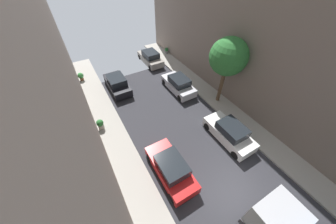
{
  "coord_description": "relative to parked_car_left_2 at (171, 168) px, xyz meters",
  "views": [
    {
      "loc": [
        -5.65,
        -1.68,
        11.3
      ],
      "look_at": [
        -0.15,
        7.83,
        0.5
      ],
      "focal_mm": 18.77,
      "sensor_mm": 36.0,
      "label": 1
    }
  ],
  "objects": [
    {
      "name": "parked_car_right_3",
      "position": [
        5.4,
        7.55,
        0.0
      ],
      "size": [
        1.78,
        4.2,
        1.57
      ],
      "color": "silver",
      "rests_on": "ground"
    },
    {
      "name": "potted_plant_1",
      "position": [
        8.34,
        15.18,
        -0.12
      ],
      "size": [
        0.5,
        0.5,
        0.79
      ],
      "color": "slate",
      "rests_on": "sidewalk_right"
    },
    {
      "name": "sidewalk_right",
      "position": [
        7.7,
        -3.04,
        -0.64
      ],
      "size": [
        2.0,
        44.0,
        0.15
      ],
      "primitive_type": "cube",
      "color": "#A8A399",
      "rests_on": "ground"
    },
    {
      "name": "street_tree_1",
      "position": [
        7.78,
        4.17,
        3.89
      ],
      "size": [
        3.1,
        3.1,
        6.04
      ],
      "color": "brown",
      "rests_on": "sidewalk_right"
    },
    {
      "name": "ground",
      "position": [
        2.7,
        -3.04,
        -0.72
      ],
      "size": [
        32.0,
        32.0,
        0.0
      ],
      "primitive_type": "plane",
      "color": "#2D2D33"
    },
    {
      "name": "parked_car_left_3",
      "position": [
        0.0,
        10.82,
        0.0
      ],
      "size": [
        1.78,
        4.2,
        1.57
      ],
      "color": "black",
      "rests_on": "ground"
    },
    {
      "name": "parked_car_left_2",
      "position": [
        0.0,
        0.0,
        0.0
      ],
      "size": [
        1.78,
        4.2,
        1.57
      ],
      "color": "red",
      "rests_on": "ground"
    },
    {
      "name": "potted_plant_2",
      "position": [
        -2.97,
        6.24,
        -0.09
      ],
      "size": [
        0.57,
        0.57,
        0.88
      ],
      "color": "#B2A899",
      "rests_on": "sidewalk_left"
    },
    {
      "name": "parked_car_right_2",
      "position": [
        5.4,
        0.26,
        0.0
      ],
      "size": [
        1.78,
        4.2,
        1.57
      ],
      "color": "white",
      "rests_on": "ground"
    },
    {
      "name": "parked_car_right_4",
      "position": [
        5.4,
        14.11,
        0.0
      ],
      "size": [
        1.78,
        4.2,
        1.57
      ],
      "color": "gray",
      "rests_on": "ground"
    },
    {
      "name": "potted_plant_0",
      "position": [
        -2.99,
        14.31,
        -0.08
      ],
      "size": [
        0.61,
        0.61,
        0.87
      ],
      "color": "brown",
      "rests_on": "sidewalk_left"
    }
  ]
}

